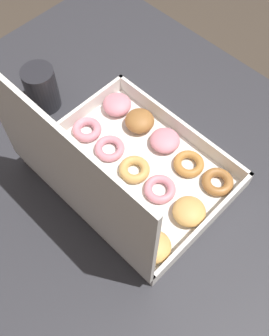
# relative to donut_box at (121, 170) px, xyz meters

# --- Properties ---
(ground_plane) EXTENTS (8.00, 8.00, 0.00)m
(ground_plane) POSITION_rel_donut_box_xyz_m (0.05, -0.05, -0.78)
(ground_plane) COLOR #42382D
(dining_table) EXTENTS (0.96, 0.81, 0.73)m
(dining_table) POSITION_rel_donut_box_xyz_m (0.05, -0.05, -0.17)
(dining_table) COLOR #2D2D33
(dining_table) RESTS_ON ground_plane
(donut_box) EXTENTS (0.38, 0.30, 0.32)m
(donut_box) POSITION_rel_donut_box_xyz_m (0.00, 0.00, 0.00)
(donut_box) COLOR silver
(donut_box) RESTS_ON dining_table
(coffee_mug) EXTENTS (0.07, 0.07, 0.11)m
(coffee_mug) POSITION_rel_donut_box_xyz_m (0.28, -0.02, -0.00)
(coffee_mug) COLOR #232328
(coffee_mug) RESTS_ON dining_table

